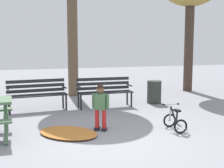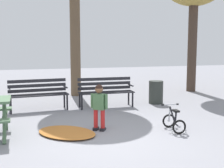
{
  "view_description": "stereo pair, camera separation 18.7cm",
  "coord_description": "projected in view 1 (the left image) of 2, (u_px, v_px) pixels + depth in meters",
  "views": [
    {
      "loc": [
        -1.74,
        -5.3,
        1.79
      ],
      "look_at": [
        0.63,
        1.65,
        0.85
      ],
      "focal_mm": 48.44,
      "sensor_mm": 36.0,
      "label": 1
    },
    {
      "loc": [
        -1.56,
        -5.36,
        1.79
      ],
      "look_at": [
        0.63,
        1.65,
        0.85
      ],
      "focal_mm": 48.44,
      "sensor_mm": 36.0,
      "label": 2
    }
  ],
  "objects": [
    {
      "name": "ground",
      "position": [
        109.0,
        140.0,
        5.76
      ],
      "size": [
        36.0,
        36.0,
        0.0
      ],
      "primitive_type": "plane",
      "color": "gray"
    },
    {
      "name": "park_bench_far_left",
      "position": [
        37.0,
        92.0,
        8.31
      ],
      "size": [
        1.63,
        0.57,
        0.85
      ],
      "color": "#232328",
      "rests_on": "ground"
    },
    {
      "name": "park_bench_left",
      "position": [
        104.0,
        90.0,
        8.81
      ],
      "size": [
        1.61,
        0.5,
        0.85
      ],
      "color": "#232328",
      "rests_on": "ground"
    },
    {
      "name": "child_standing",
      "position": [
        101.0,
        104.0,
        6.32
      ],
      "size": [
        0.32,
        0.27,
        0.99
      ],
      "color": "red",
      "rests_on": "ground"
    },
    {
      "name": "kids_bicycle",
      "position": [
        175.0,
        121.0,
        6.38
      ],
      "size": [
        0.4,
        0.58,
        0.54
      ],
      "color": "black",
      "rests_on": "ground"
    },
    {
      "name": "leaf_pile",
      "position": [
        68.0,
        133.0,
        6.12
      ],
      "size": [
        1.52,
        1.58,
        0.07
      ],
      "primitive_type": "ellipsoid",
      "rotation": [
        0.0,
        0.0,
        2.25
      ],
      "color": "#B26B2D",
      "rests_on": "ground"
    },
    {
      "name": "trash_bin",
      "position": [
        154.0,
        92.0,
        9.39
      ],
      "size": [
        0.44,
        0.44,
        0.7
      ],
      "primitive_type": "cylinder",
      "color": "#2D332D",
      "rests_on": "ground"
    }
  ]
}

